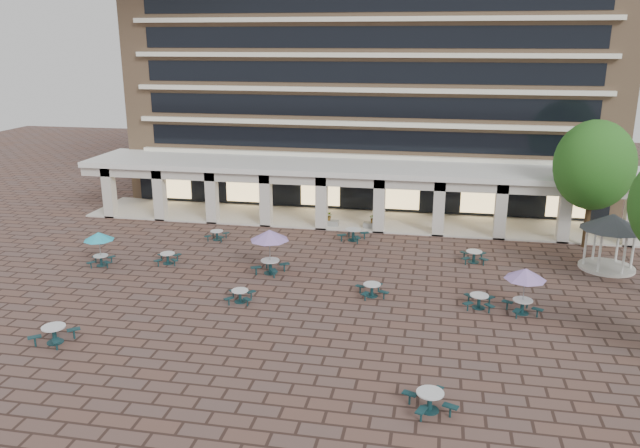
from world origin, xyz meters
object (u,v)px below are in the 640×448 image
at_px(picnic_table_2, 430,400).
at_px(picnic_table_4, 99,238).
at_px(picnic_table_0, 54,333).
at_px(planter_left, 329,221).
at_px(gazebo, 612,228).
at_px(planter_right, 374,223).

bearing_deg(picnic_table_2, picnic_table_4, 124.98).
height_order(picnic_table_0, picnic_table_2, picnic_table_0).
xyz_separation_m(picnic_table_0, picnic_table_4, (-3.21, 9.79, 1.33)).
height_order(picnic_table_2, planter_left, planter_left).
bearing_deg(gazebo, picnic_table_2, -120.43).
xyz_separation_m(picnic_table_2, gazebo, (10.25, 17.46, 2.11)).
relative_size(picnic_table_2, gazebo, 0.59).
bearing_deg(planter_left, picnic_table_2, -70.90).
height_order(picnic_table_4, planter_left, picnic_table_4).
bearing_deg(gazebo, picnic_table_0, -151.02).
xyz_separation_m(picnic_table_2, picnic_table_4, (-20.29, 12.11, 1.35)).
relative_size(picnic_table_0, picnic_table_4, 0.91).
bearing_deg(picnic_table_0, picnic_table_4, 114.85).
bearing_deg(planter_right, picnic_table_4, -145.31).
bearing_deg(gazebo, planter_right, 159.64).
distance_m(gazebo, planter_left, 19.14).
bearing_deg(picnic_table_0, gazebo, 35.66).
xyz_separation_m(picnic_table_0, planter_left, (9.12, 20.65, -0.02)).
bearing_deg(planter_left, planter_right, 0.00).
xyz_separation_m(picnic_table_0, gazebo, (27.33, 15.14, 2.10)).
height_order(picnic_table_2, gazebo, gazebo).
distance_m(picnic_table_2, planter_left, 24.31).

